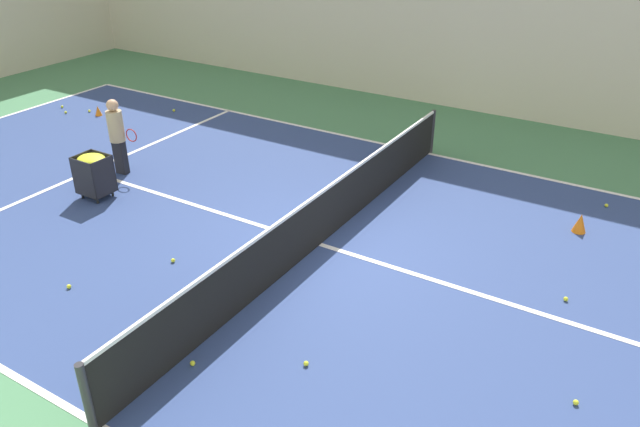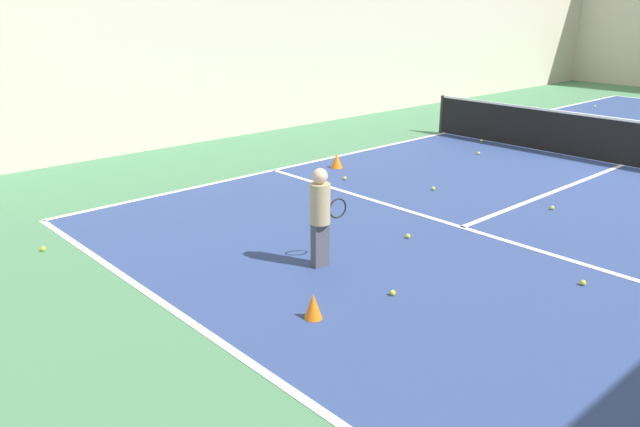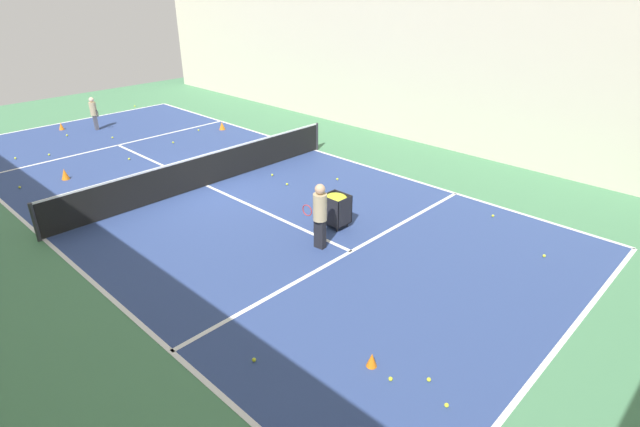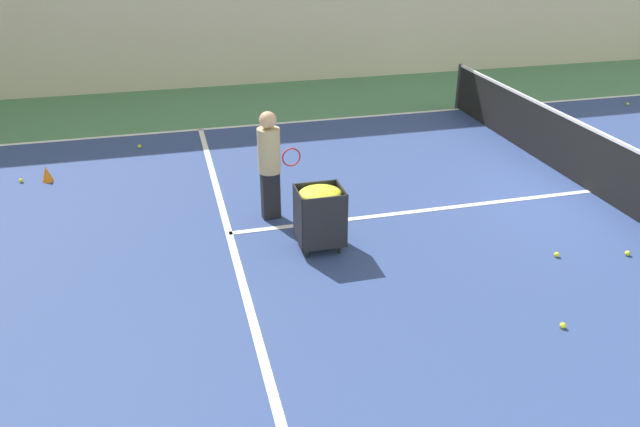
# 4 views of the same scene
# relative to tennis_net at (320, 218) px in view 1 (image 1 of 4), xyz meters

# --- Properties ---
(ground_plane) EXTENTS (32.03, 32.03, 0.00)m
(ground_plane) POSITION_rel_tennis_net_xyz_m (0.00, 0.00, -0.52)
(ground_plane) COLOR #477F56
(court_playing_area) EXTENTS (9.48, 21.12, 0.00)m
(court_playing_area) POSITION_rel_tennis_net_xyz_m (0.00, 0.00, -0.52)
(court_playing_area) COLOR navy
(court_playing_area) RESTS_ON ground
(line_sideline_left) EXTENTS (0.10, 21.12, 0.00)m
(line_sideline_left) POSITION_rel_tennis_net_xyz_m (-4.74, 0.00, -0.51)
(line_sideline_left) COLOR white
(line_sideline_left) RESTS_ON ground
(line_sideline_right) EXTENTS (0.10, 21.12, 0.00)m
(line_sideline_right) POSITION_rel_tennis_net_xyz_m (4.74, 0.00, -0.51)
(line_sideline_right) COLOR white
(line_sideline_right) RESTS_ON ground
(line_service_far) EXTENTS (9.48, 0.10, 0.00)m
(line_service_far) POSITION_rel_tennis_net_xyz_m (0.00, 5.81, -0.51)
(line_service_far) COLOR white
(line_service_far) RESTS_ON ground
(line_centre_service) EXTENTS (0.10, 11.62, 0.00)m
(line_centre_service) POSITION_rel_tennis_net_xyz_m (0.00, 0.00, -0.51)
(line_centre_service) COLOR white
(line_centre_service) RESTS_ON ground
(tennis_net) EXTENTS (9.78, 0.10, 1.00)m
(tennis_net) POSITION_rel_tennis_net_xyz_m (0.00, 0.00, 0.00)
(tennis_net) COLOR #2D2D33
(tennis_net) RESTS_ON ground
(coach_at_net) EXTENTS (0.35, 0.65, 1.61)m
(coach_at_net) POSITION_rel_tennis_net_xyz_m (0.35, 5.13, 0.41)
(coach_at_net) COLOR black
(coach_at_net) RESTS_ON ground
(ball_cart) EXTENTS (0.54, 0.60, 0.88)m
(ball_cart) POSITION_rel_tennis_net_xyz_m (-0.72, 4.68, 0.10)
(ball_cart) COLOR black
(ball_cart) RESTS_ON ground
(training_cone_0) EXTENTS (0.24, 0.24, 0.34)m
(training_cone_0) POSITION_rel_tennis_net_xyz_m (2.77, -3.67, -0.34)
(training_cone_0) COLOR orange
(training_cone_0) RESTS_ON ground
(training_cone_1) EXTENTS (0.18, 0.18, 0.26)m
(training_cone_1) POSITION_rel_tennis_net_xyz_m (2.63, 8.51, -0.39)
(training_cone_1) COLOR orange
(training_cone_1) RESTS_ON ground
(tennis_ball_0) EXTENTS (0.07, 0.07, 0.07)m
(tennis_ball_0) POSITION_rel_tennis_net_xyz_m (-1.57, -4.51, -0.48)
(tennis_ball_0) COLOR yellow
(tennis_ball_0) RESTS_ON ground
(tennis_ball_1) EXTENTS (0.07, 0.07, 0.07)m
(tennis_ball_1) POSITION_rel_tennis_net_xyz_m (-1.93, 0.82, -0.48)
(tennis_ball_1) COLOR yellow
(tennis_ball_1) RESTS_ON ground
(tennis_ball_3) EXTENTS (0.07, 0.07, 0.07)m
(tennis_ball_3) POSITION_rel_tennis_net_xyz_m (2.28, 9.38, -0.48)
(tennis_ball_3) COLOR yellow
(tennis_ball_3) RESTS_ON ground
(tennis_ball_6) EXTENTS (0.07, 0.07, 0.07)m
(tennis_ball_6) POSITION_rel_tennis_net_xyz_m (3.91, 7.02, -0.48)
(tennis_ball_6) COLOR yellow
(tennis_ball_6) RESTS_ON ground
(tennis_ball_11) EXTENTS (0.07, 0.07, 0.07)m
(tennis_ball_11) POSITION_rel_tennis_net_xyz_m (-3.42, -0.19, -0.48)
(tennis_ball_11) COLOR yellow
(tennis_ball_11) RESTS_ON ground
(tennis_ball_12) EXTENTS (0.07, 0.07, 0.07)m
(tennis_ball_12) POSITION_rel_tennis_net_xyz_m (-1.73, 1.74, -0.48)
(tennis_ball_12) COLOR yellow
(tennis_ball_12) RESTS_ON ground
(tennis_ball_15) EXTENTS (0.07, 0.07, 0.07)m
(tennis_ball_15) POSITION_rel_tennis_net_xyz_m (2.54, 9.86, -0.48)
(tennis_ball_15) COLOR yellow
(tennis_ball_15) RESTS_ON ground
(tennis_ball_17) EXTENTS (0.07, 0.07, 0.07)m
(tennis_ball_17) POSITION_rel_tennis_net_xyz_m (-3.11, 2.58, -0.48)
(tennis_ball_17) COLOR yellow
(tennis_ball_17) RESTS_ON ground
(tennis_ball_18) EXTENTS (0.07, 0.07, 0.07)m
(tennis_ball_18) POSITION_rel_tennis_net_xyz_m (-2.67, -1.43, -0.48)
(tennis_ball_18) COLOR yellow
(tennis_ball_18) RESTS_ON ground
(tennis_ball_19) EXTENTS (0.07, 0.07, 0.07)m
(tennis_ball_19) POSITION_rel_tennis_net_xyz_m (2.69, 8.93, -0.48)
(tennis_ball_19) COLOR yellow
(tennis_ball_19) RESTS_ON ground
(tennis_ball_20) EXTENTS (0.07, 0.07, 0.07)m
(tennis_ball_20) POSITION_rel_tennis_net_xyz_m (4.04, -3.92, -0.48)
(tennis_ball_20) COLOR yellow
(tennis_ball_20) RESTS_ON ground
(tennis_ball_21) EXTENTS (0.07, 0.07, 0.07)m
(tennis_ball_21) POSITION_rel_tennis_net_xyz_m (0.51, -3.94, -0.48)
(tennis_ball_21) COLOR yellow
(tennis_ball_21) RESTS_ON ground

